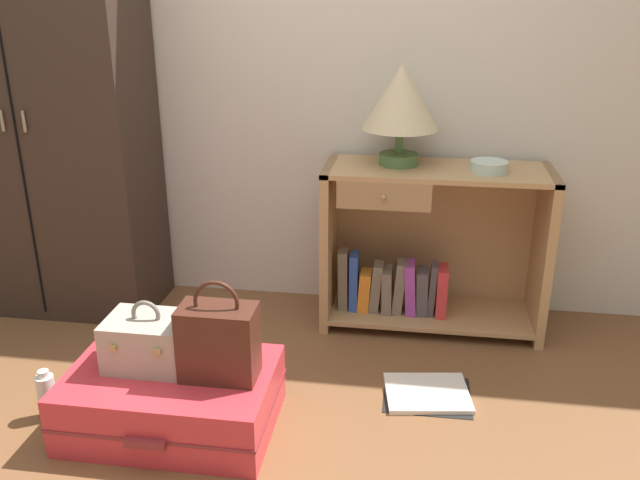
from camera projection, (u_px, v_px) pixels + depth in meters
The scene contains 10 objects.
back_wall at pixel (287, 30), 3.05m from camera, with size 6.40×0.10×2.60m, color beige.
wardrobe at pixel (43, 111), 3.05m from camera, with size 0.93×0.47×1.91m.
bookshelf at pixel (425, 250), 3.06m from camera, with size 0.99×0.39×0.75m.
table_lamp at pixel (401, 100), 2.85m from camera, with size 0.33×0.33×0.43m.
bowl at pixel (489, 166), 2.83m from camera, with size 0.16×0.16×0.05m, color silver.
suitcase_large at pixel (173, 398), 2.40m from camera, with size 0.73×0.51×0.22m.
train_case at pixel (149, 341), 2.37m from camera, with size 0.29×0.22×0.25m.
handbag at pixel (219, 341), 2.28m from camera, with size 0.26×0.15×0.36m.
bottle at pixel (47, 396), 2.45m from camera, with size 0.07×0.07×0.20m.
open_book_on_floor at pixel (427, 393), 2.61m from camera, with size 0.35×0.30×0.02m.
Camera 1 is at (0.62, -1.63, 1.51)m, focal length 37.66 mm.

